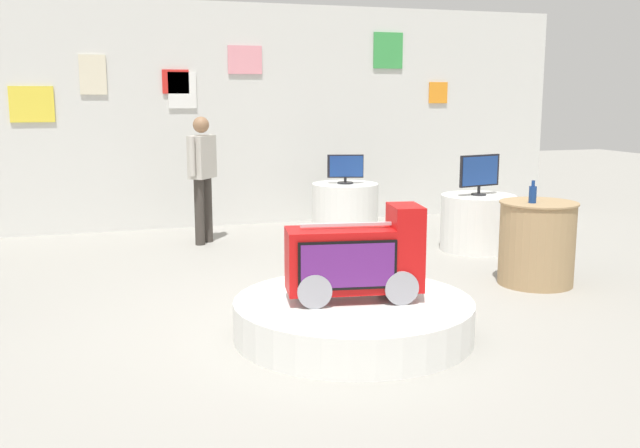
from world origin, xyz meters
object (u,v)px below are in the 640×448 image
object	(u,v)px
main_display_pedestal	(353,318)
tv_on_center_rear	(480,172)
novelty_firetruck_tv	(356,262)
display_pedestal_left_rear	(345,208)
side_table_round	(537,242)
bottle_on_side_table	(533,194)
shopper_browsing_rear	(202,170)
display_pedestal_center_rear	(478,222)
tv_on_left_rear	(346,168)

from	to	relation	value
main_display_pedestal	tv_on_center_rear	xyz separation A→B (m)	(2.53, 2.50, 0.79)
novelty_firetruck_tv	tv_on_center_rear	distance (m)	3.57
display_pedestal_left_rear	side_table_round	distance (m)	3.26
display_pedestal_left_rear	bottle_on_side_table	size ratio (longest dim) A/B	4.10
bottle_on_side_table	shopper_browsing_rear	world-z (taller)	shopper_browsing_rear
novelty_firetruck_tv	display_pedestal_left_rear	distance (m)	4.30
bottle_on_side_table	display_pedestal_center_rear	bearing A→B (deg)	77.16
main_display_pedestal	display_pedestal_center_rear	world-z (taller)	display_pedestal_center_rear
display_pedestal_center_rear	side_table_round	bearing A→B (deg)	-99.65
tv_on_center_rear	bottle_on_side_table	distance (m)	1.67
tv_on_left_rear	tv_on_center_rear	world-z (taller)	tv_on_center_rear
main_display_pedestal	shopper_browsing_rear	bearing A→B (deg)	97.93
main_display_pedestal	tv_on_center_rear	world-z (taller)	tv_on_center_rear
main_display_pedestal	novelty_firetruck_tv	size ratio (longest dim) A/B	1.72
display_pedestal_left_rear	bottle_on_side_table	xyz separation A→B (m)	(0.76, -3.18, 0.58)
tv_on_left_rear	display_pedestal_center_rear	world-z (taller)	tv_on_left_rear
tv_on_left_rear	bottle_on_side_table	size ratio (longest dim) A/B	2.18
main_display_pedestal	shopper_browsing_rear	xyz separation A→B (m)	(-0.54, 3.89, 0.78)
novelty_firetruck_tv	tv_on_left_rear	distance (m)	4.30
shopper_browsing_rear	tv_on_left_rear	bearing A→B (deg)	4.78
display_pedestal_center_rear	tv_on_center_rear	distance (m)	0.61
tv_on_left_rear	bottle_on_side_table	xyz separation A→B (m)	(0.76, -3.18, 0.04)
tv_on_center_rear	shopper_browsing_rear	bearing A→B (deg)	155.68
display_pedestal_left_rear	bottle_on_side_table	bearing A→B (deg)	-76.61
display_pedestal_center_rear	side_table_round	xyz separation A→B (m)	(-0.27, -1.60, 0.09)
display_pedestal_center_rear	shopper_browsing_rear	distance (m)	3.42
tv_on_left_rear	bottle_on_side_table	distance (m)	3.27
side_table_round	display_pedestal_left_rear	bearing A→B (deg)	105.23
main_display_pedestal	tv_on_left_rear	distance (m)	4.35
shopper_browsing_rear	tv_on_center_rear	bearing A→B (deg)	-24.32
display_pedestal_center_rear	tv_on_center_rear	size ratio (longest dim) A/B	1.54
main_display_pedestal	tv_on_left_rear	bearing A→B (deg)	70.94
novelty_firetruck_tv	shopper_browsing_rear	distance (m)	3.95
shopper_browsing_rear	novelty_firetruck_tv	bearing A→B (deg)	-81.83
side_table_round	novelty_firetruck_tv	bearing A→B (deg)	-157.72
tv_on_left_rear	side_table_round	size ratio (longest dim) A/B	0.58
main_display_pedestal	tv_on_left_rear	world-z (taller)	tv_on_left_rear
novelty_firetruck_tv	tv_on_center_rear	bearing A→B (deg)	45.02
display_pedestal_left_rear	tv_on_center_rear	xyz separation A→B (m)	(1.13, -1.55, 0.61)
main_display_pedestal	bottle_on_side_table	xyz separation A→B (m)	(2.16, 0.87, 0.76)
main_display_pedestal	tv_on_center_rear	size ratio (longest dim) A/B	3.22
novelty_firetruck_tv	shopper_browsing_rear	bearing A→B (deg)	98.17
novelty_firetruck_tv	bottle_on_side_table	size ratio (longest dim) A/B	4.92
novelty_firetruck_tv	shopper_browsing_rear	xyz separation A→B (m)	(-0.56, 3.90, 0.34)
tv_on_center_rear	bottle_on_side_table	world-z (taller)	tv_on_center_rear
novelty_firetruck_tv	bottle_on_side_table	bearing A→B (deg)	22.45
main_display_pedestal	shopper_browsing_rear	world-z (taller)	shopper_browsing_rear
novelty_firetruck_tv	display_pedestal_center_rear	bearing A→B (deg)	45.06
tv_on_left_rear	shopper_browsing_rear	bearing A→B (deg)	-175.22
novelty_firetruck_tv	bottle_on_side_table	distance (m)	2.34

